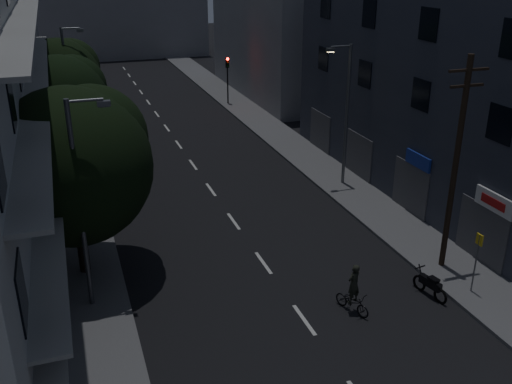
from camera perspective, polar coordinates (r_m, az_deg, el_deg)
ground at (r=37.65m, az=-6.49°, el=2.97°), size 160.00×160.00×0.00m
sidewalk_left at (r=36.87m, az=-17.92°, el=1.68°), size 3.00×90.00×0.15m
sidewalk_right at (r=39.80m, az=4.10°, el=4.27°), size 3.00×90.00×0.15m
lane_markings at (r=43.47m, az=-8.36°, el=5.58°), size 0.15×60.50×0.01m
building_right at (r=31.48m, az=20.06°, el=8.28°), size 6.19×28.00×11.00m
building_far_right at (r=55.58m, az=1.65°, el=16.34°), size 6.00×20.00×13.00m
building_far_end at (r=80.40m, az=-14.24°, el=16.56°), size 24.00×8.00×10.00m
tree_near at (r=23.61m, az=-17.84°, el=3.03°), size 6.39×6.39×7.88m
tree_mid at (r=36.60m, az=-18.89°, el=8.77°), size 5.73×5.73×7.05m
tree_far at (r=43.09m, az=-18.98°, el=10.84°), size 5.81×5.81×7.19m
traffic_signal_far_right at (r=51.70m, az=-2.87°, el=12.04°), size 0.28×0.37×4.10m
traffic_signal_far_left at (r=50.56m, az=-17.67°, el=10.78°), size 0.28×0.37×4.10m
street_lamp_left_near at (r=21.23m, az=-17.00°, el=-0.45°), size 1.51×0.25×8.00m
street_lamp_right at (r=32.64m, az=8.91°, el=8.22°), size 1.51×0.25×8.00m
street_lamp_left_far at (r=41.95m, az=-18.17°, el=10.57°), size 1.51×0.25×8.00m
utility_pole at (r=24.31m, az=19.36°, el=2.85°), size 1.80×0.24×9.00m
bus_stop_sign at (r=23.84m, az=21.26°, el=-5.66°), size 0.06×0.35×2.52m
motorcycle at (r=23.88m, az=17.00°, el=-8.95°), size 0.59×1.79×1.16m
cyclist at (r=22.13m, az=9.65°, el=-10.22°), size 1.11×1.69×2.02m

